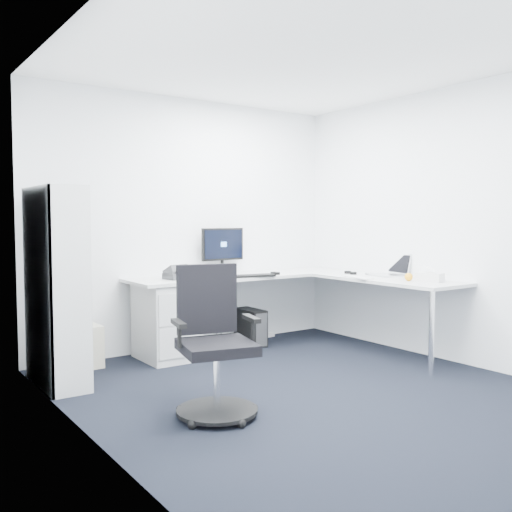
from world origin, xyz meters
TOP-DOWN VIEW (x-y plane):
  - ground at (0.00, 0.00)m, footprint 4.20×4.20m
  - ceiling at (0.00, 0.00)m, footprint 4.20×4.20m
  - wall_back at (0.00, 2.10)m, footprint 3.60×0.02m
  - wall_left at (-1.80, 0.00)m, footprint 0.02×4.20m
  - wall_right at (1.80, 0.00)m, footprint 0.02×4.20m
  - l_desk at (0.55, 1.40)m, footprint 2.74×1.53m
  - drawer_pedestal at (-0.48, 1.73)m, footprint 0.49×0.62m
  - bookshelf at (-1.62, 1.45)m, footprint 0.33×0.84m
  - task_chair at (-0.93, -0.02)m, footprint 0.72×0.72m
  - black_pc_tower at (0.58, 1.77)m, footprint 0.18×0.41m
  - beige_pc_tower at (-1.21, 1.94)m, footprint 0.20×0.43m
  - power_strip at (0.89, 1.99)m, footprint 0.36×0.09m
  - monitor at (0.34, 1.96)m, footprint 0.55×0.21m
  - black_keyboard at (0.41, 1.48)m, footprint 0.48×0.22m
  - mouse at (0.74, 1.53)m, footprint 0.06×0.10m
  - desk_phone at (-0.36, 1.73)m, footprint 0.23×0.23m
  - laptop at (1.60, 0.74)m, footprint 0.40×0.39m
  - white_keyboard at (1.21, 0.76)m, footprint 0.17×0.42m
  - headphones at (1.47, 1.11)m, footprint 0.16×0.20m
  - orange_fruit at (1.43, 0.26)m, footprint 0.08×0.08m
  - tissue_box at (1.55, 0.12)m, footprint 0.18×0.27m

SIDE VIEW (x-z plane):
  - ground at x=0.00m, z-range 0.00..0.00m
  - power_strip at x=0.89m, z-range 0.00..0.04m
  - beige_pc_tower at x=-1.21m, z-range 0.00..0.40m
  - black_pc_tower at x=0.58m, z-range 0.00..0.40m
  - drawer_pedestal at x=-0.48m, z-range 0.00..0.76m
  - l_desk at x=0.55m, z-range 0.00..0.80m
  - task_chair at x=-0.93m, z-range 0.00..1.07m
  - white_keyboard at x=1.21m, z-range 0.80..0.81m
  - black_keyboard at x=0.41m, z-range 0.80..0.82m
  - mouse at x=0.74m, z-range 0.80..0.83m
  - headphones at x=1.47m, z-range 0.80..0.85m
  - bookshelf at x=-1.62m, z-range 0.00..1.67m
  - orange_fruit at x=1.43m, z-range 0.80..0.88m
  - tissue_box at x=1.55m, z-range 0.80..0.89m
  - desk_phone at x=-0.36m, z-range 0.80..0.94m
  - laptop at x=1.60m, z-range 0.80..1.04m
  - monitor at x=0.34m, z-range 0.80..1.32m
  - wall_back at x=0.00m, z-range 0.00..2.70m
  - wall_left at x=-1.80m, z-range 0.00..2.70m
  - wall_right at x=1.80m, z-range 0.00..2.70m
  - ceiling at x=0.00m, z-range 2.70..2.70m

